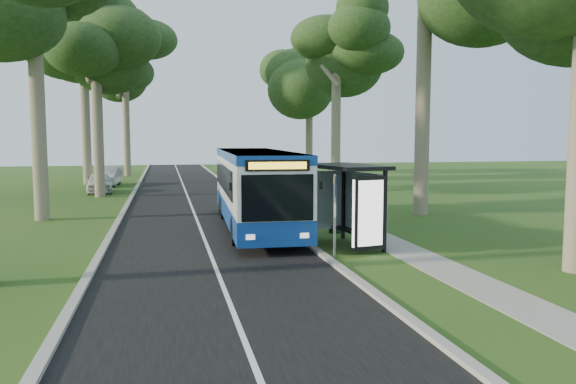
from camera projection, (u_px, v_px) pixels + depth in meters
name	position (u px, v px, depth m)	size (l,w,h in m)	color
ground	(303.00, 242.00, 20.50)	(120.00, 120.00, 0.00)	#244A17
road	(193.00, 210.00, 29.47)	(7.00, 100.00, 0.02)	black
kerb_east	(259.00, 207.00, 30.21)	(0.25, 100.00, 0.12)	#9E9B93
kerb_west	(124.00, 211.00, 28.72)	(0.25, 100.00, 0.12)	#9E9B93
centre_line	(193.00, 210.00, 29.47)	(0.12, 100.00, 0.01)	white
footpath	(312.00, 207.00, 30.86)	(1.50, 100.00, 0.02)	gray
bus	(255.00, 188.00, 23.58)	(3.08, 12.37, 3.25)	white
bus_stop_sign	(335.00, 206.00, 17.62)	(0.13, 0.37, 2.67)	gray
bus_shelter	(355.00, 190.00, 19.15)	(2.42, 3.64, 2.88)	black
litter_bin	(335.00, 221.00, 22.53)	(0.52, 0.52, 0.91)	black
car_white	(99.00, 183.00, 38.69)	(1.67, 4.16, 1.42)	silver
car_silver	(108.00, 176.00, 44.18)	(1.63, 4.67, 1.54)	#A4A6AB
tree_west_c	(95.00, 32.00, 35.06)	(5.20, 5.20, 14.03)	#7A6B56
tree_west_d	(83.00, 35.00, 44.21)	(5.20, 5.20, 15.98)	#7A6B56
tree_west_e	(125.00, 67.00, 54.58)	(5.20, 5.20, 14.40)	#7A6B56
tree_east_c	(337.00, 42.00, 38.44)	(5.20, 5.20, 13.95)	#7A6B56
tree_east_d	(309.00, 72.00, 50.43)	(5.20, 5.20, 13.00)	#7A6B56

